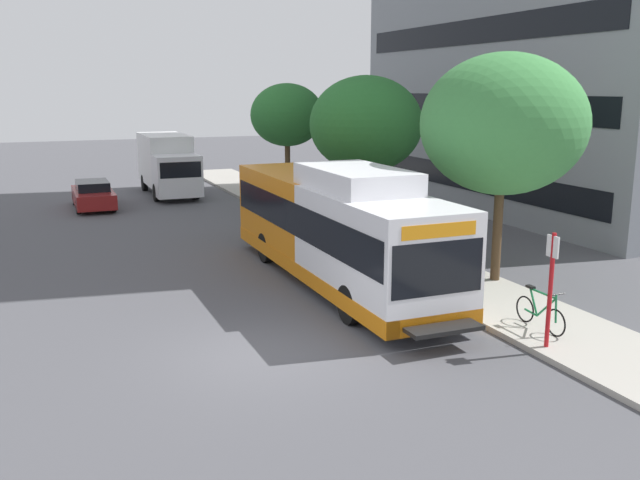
{
  "coord_description": "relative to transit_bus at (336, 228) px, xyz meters",
  "views": [
    {
      "loc": [
        -4.37,
        -13.94,
        5.82
      ],
      "look_at": [
        2.88,
        3.7,
        1.6
      ],
      "focal_mm": 38.93,
      "sensor_mm": 36.0,
      "label": 1
    }
  ],
  "objects": [
    {
      "name": "bus_stop_sign_pole",
      "position": [
        2.11,
        -6.96,
        -0.05
      ],
      "size": [
        0.1,
        0.36,
        2.6
      ],
      "color": "red",
      "rests_on": "sidewalk_curb"
    },
    {
      "name": "bicycle_parked",
      "position": [
        2.74,
        -5.96,
        -1.14
      ],
      "size": [
        0.52,
        1.76,
        1.02
      ],
      "color": "black",
      "rests_on": "sidewalk_curb"
    },
    {
      "name": "parked_car_far_lane",
      "position": [
        -5.64,
        16.76,
        -1.04
      ],
      "size": [
        1.8,
        4.5,
        1.33
      ],
      "color": "maroon",
      "rests_on": "ground"
    },
    {
      "name": "street_tree_mid_block",
      "position": [
        4.36,
        6.95,
        2.64
      ],
      "size": [
        4.57,
        4.57,
        6.15
      ],
      "color": "#4C3823",
      "rests_on": "sidewalk_curb"
    },
    {
      "name": "street_tree_far_block",
      "position": [
        4.03,
        15.47,
        2.7
      ],
      "size": [
        3.77,
        3.77,
        5.88
      ],
      "color": "#4C3823",
      "rests_on": "sidewalk_curb"
    },
    {
      "name": "box_truck_background",
      "position": [
        -1.41,
        19.83,
        0.04
      ],
      "size": [
        2.32,
        7.01,
        3.25
      ],
      "color": "silver",
      "rests_on": "ground"
    },
    {
      "name": "street_tree_near_stop",
      "position": [
        4.41,
        -1.92,
        3.06
      ],
      "size": [
        4.78,
        4.78,
        6.67
      ],
      "color": "#4C3823",
      "rests_on": "sidewalk_curb"
    },
    {
      "name": "transit_bus",
      "position": [
        0.0,
        0.0,
        0.0
      ],
      "size": [
        2.58,
        12.25,
        3.65
      ],
      "color": "white",
      "rests_on": "ground"
    },
    {
      "name": "ground_plane",
      "position": [
        -3.76,
        3.38,
        -1.7
      ],
      "size": [
        120.0,
        120.0,
        0.0
      ],
      "primitive_type": "plane",
      "color": "#4C4C51"
    },
    {
      "name": "sidewalk_curb",
      "position": [
        3.24,
        1.38,
        -1.63
      ],
      "size": [
        3.0,
        56.0,
        0.14
      ],
      "primitive_type": "cube",
      "color": "#A8A399",
      "rests_on": "ground"
    }
  ]
}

